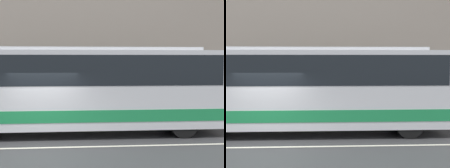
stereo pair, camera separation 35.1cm
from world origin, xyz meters
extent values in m
plane|color=#38383A|center=(0.00, 0.00, 0.00)|extent=(60.00, 60.00, 0.00)
cube|color=gray|center=(0.00, 5.60, 0.07)|extent=(60.00, 3.20, 0.13)
cube|color=#2D2B28|center=(0.00, 7.18, 1.40)|extent=(60.00, 0.06, 2.80)
cube|color=beige|center=(0.00, 0.00, 0.00)|extent=(54.00, 0.14, 0.01)
cube|color=silver|center=(0.95, 2.10, 1.84)|extent=(11.82, 2.58, 2.97)
cube|color=#1E8C4C|center=(0.95, 2.10, 0.90)|extent=(11.76, 2.60, 0.45)
cube|color=black|center=(0.95, 2.10, 2.58)|extent=(11.47, 2.60, 1.13)
cube|color=orange|center=(6.81, 2.10, 3.13)|extent=(0.12, 1.93, 0.28)
cube|color=silver|center=(0.95, 2.10, 3.38)|extent=(10.05, 2.19, 0.12)
cylinder|color=black|center=(5.26, 0.97, 0.52)|extent=(1.03, 0.28, 1.03)
cylinder|color=black|center=(5.26, 3.23, 0.52)|extent=(1.03, 0.28, 1.03)
camera|label=1|loc=(1.61, -10.46, 2.95)|focal=50.00mm
camera|label=2|loc=(1.96, -10.48, 2.95)|focal=50.00mm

